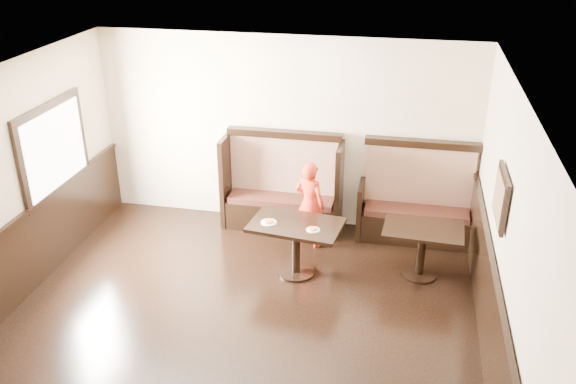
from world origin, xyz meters
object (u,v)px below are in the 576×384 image
(booth_main, at_px, (283,193))
(table_main, at_px, (296,235))
(booth_neighbor, at_px, (416,207))
(table_neighbor, at_px, (422,240))
(child, at_px, (310,205))

(booth_main, height_order, table_main, booth_main)
(booth_main, bearing_deg, table_main, -70.83)
(booth_main, xyz_separation_m, booth_neighbor, (1.95, -0.00, -0.05))
(table_neighbor, bearing_deg, booth_neighbor, 97.65)
(table_neighbor, distance_m, child, 1.62)
(booth_main, relative_size, table_main, 1.42)
(booth_neighbor, relative_size, child, 1.31)
(booth_neighbor, bearing_deg, table_main, -139.65)
(booth_neighbor, relative_size, table_neighbor, 1.61)
(booth_neighbor, distance_m, table_neighbor, 1.01)
(booth_main, height_order, child, booth_main)
(booth_neighbor, distance_m, table_main, 1.98)
(booth_neighbor, xyz_separation_m, table_main, (-1.50, -1.28, 0.08))
(booth_main, height_order, table_neighbor, booth_main)
(booth_main, xyz_separation_m, table_main, (0.45, -1.28, 0.03))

